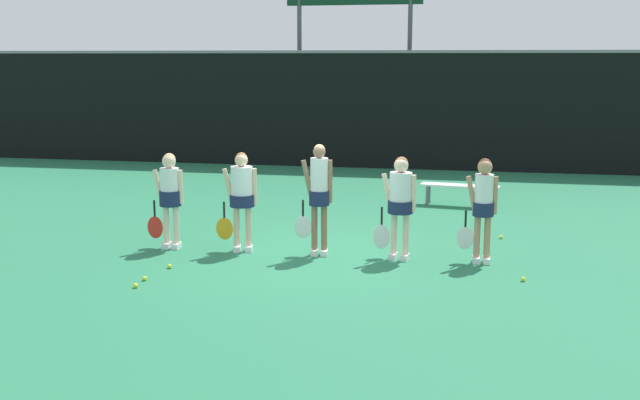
# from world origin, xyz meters

# --- Properties ---
(ground_plane) EXTENTS (140.00, 140.00, 0.00)m
(ground_plane) POSITION_xyz_m (0.00, 0.00, 0.00)
(ground_plane) COLOR #26724C
(fence_windscreen) EXTENTS (60.00, 0.08, 3.35)m
(fence_windscreen) POSITION_xyz_m (0.00, 9.71, 1.69)
(fence_windscreen) COLOR black
(fence_windscreen) RESTS_ON ground_plane
(scoreboard) EXTENTS (4.18, 0.15, 5.96)m
(scoreboard) POSITION_xyz_m (-1.28, 11.62, 4.73)
(scoreboard) COLOR #515156
(scoreboard) RESTS_ON ground_plane
(bench_courtside) EXTENTS (1.69, 0.56, 0.46)m
(bench_courtside) POSITION_xyz_m (2.13, 4.50, 0.40)
(bench_courtside) COLOR silver
(bench_courtside) RESTS_ON ground_plane
(player_0) EXTENTS (0.64, 0.36, 1.60)m
(player_0) POSITION_xyz_m (-2.60, -0.08, 0.95)
(player_0) COLOR beige
(player_0) RESTS_ON ground_plane
(player_1) EXTENTS (0.68, 0.41, 1.64)m
(player_1) POSITION_xyz_m (-1.36, -0.04, 0.97)
(player_1) COLOR beige
(player_1) RESTS_ON ground_plane
(player_2) EXTENTS (0.61, 0.33, 1.80)m
(player_2) POSITION_xyz_m (-0.07, -0.05, 1.05)
(player_2) COLOR #8C664C
(player_2) RESTS_ON ground_plane
(player_3) EXTENTS (0.67, 0.40, 1.64)m
(player_3) POSITION_xyz_m (1.24, -0.06, 0.98)
(player_3) COLOR beige
(player_3) RESTS_ON ground_plane
(player_4) EXTENTS (0.60, 0.33, 1.64)m
(player_4) POSITION_xyz_m (2.51, -0.03, 0.97)
(player_4) COLOR tan
(player_4) RESTS_ON ground_plane
(tennis_ball_0) EXTENTS (0.07, 0.07, 0.07)m
(tennis_ball_0) POSITION_xyz_m (3.10, -0.95, 0.03)
(tennis_ball_0) COLOR #CCE033
(tennis_ball_0) RESTS_ON ground_plane
(tennis_ball_1) EXTENTS (0.07, 0.07, 0.07)m
(tennis_ball_1) POSITION_xyz_m (-2.14, -1.29, 0.03)
(tennis_ball_1) COLOR #CCE033
(tennis_ball_1) RESTS_ON ground_plane
(tennis_ball_2) EXTENTS (0.07, 0.07, 0.07)m
(tennis_ball_2) POSITION_xyz_m (-2.23, -2.31, 0.03)
(tennis_ball_2) COLOR #CCE033
(tennis_ball_2) RESTS_ON ground_plane
(tennis_ball_3) EXTENTS (0.06, 0.06, 0.06)m
(tennis_ball_3) POSITION_xyz_m (2.89, 1.61, 0.03)
(tennis_ball_3) COLOR #CCE033
(tennis_ball_3) RESTS_ON ground_plane
(tennis_ball_4) EXTENTS (0.07, 0.07, 0.07)m
(tennis_ball_4) POSITION_xyz_m (-2.25, -1.96, 0.03)
(tennis_ball_4) COLOR #CCE033
(tennis_ball_4) RESTS_ON ground_plane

